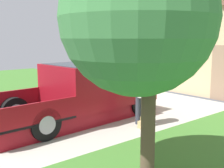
% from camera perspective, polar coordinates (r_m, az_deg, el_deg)
% --- Properties ---
extents(pickup_truck, '(2.28, 5.49, 1.69)m').
position_cam_1_polar(pickup_truck, '(8.68, -5.57, -2.04)').
color(pickup_truck, maroon).
rests_on(pickup_truck, ground).
extents(person_with_hat, '(0.49, 0.41, 1.60)m').
position_cam_1_polar(person_with_hat, '(8.01, 6.11, -2.15)').
color(person_with_hat, '#333842').
rests_on(person_with_hat, ground).
extents(handbag, '(0.28, 0.18, 0.38)m').
position_cam_1_polar(handbag, '(7.89, 6.27, -8.00)').
color(handbag, tan).
rests_on(handbag, ground).
extents(front_yard_tree, '(2.62, 2.53, 4.02)m').
position_cam_1_polar(front_yard_tree, '(4.77, 4.71, 12.25)').
color(front_yard_tree, brown).
rests_on(front_yard_tree, ground).
extents(wheeled_trash_bin, '(0.60, 0.72, 1.07)m').
position_cam_1_polar(wheeled_trash_bin, '(14.07, -0.93, 1.54)').
color(wheeled_trash_bin, navy).
rests_on(wheeled_trash_bin, ground).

